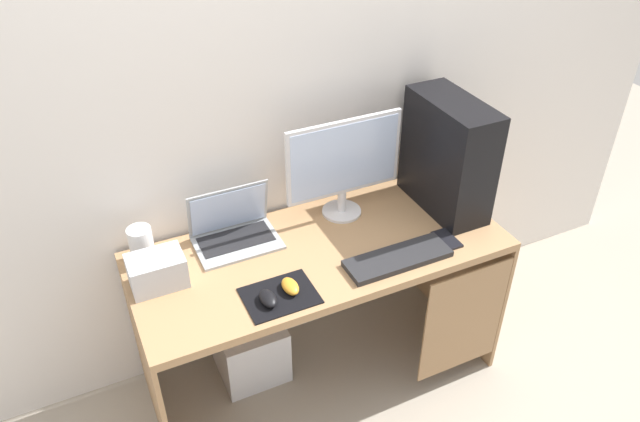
{
  "coord_description": "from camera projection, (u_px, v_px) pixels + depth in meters",
  "views": [
    {
      "loc": [
        -0.81,
        -1.71,
        2.23
      ],
      "look_at": [
        0.0,
        0.0,
        0.91
      ],
      "focal_mm": 34.22,
      "sensor_mm": 36.0,
      "label": 1
    }
  ],
  "objects": [
    {
      "name": "ground_plane",
      "position": [
        320.0,
        371.0,
        2.82
      ],
      "size": [
        8.0,
        8.0,
        0.0
      ],
      "primitive_type": "plane",
      "color": "#9E9384"
    },
    {
      "name": "wall_back",
      "position": [
        281.0,
        79.0,
        2.34
      ],
      "size": [
        4.0,
        0.05,
        2.6
      ],
      "color": "silver",
      "rests_on": "ground_plane"
    },
    {
      "name": "desk",
      "position": [
        325.0,
        276.0,
        2.49
      ],
      "size": [
        1.48,
        0.63,
        0.73
      ],
      "color": "#A37A51",
      "rests_on": "ground_plane"
    },
    {
      "name": "pc_tower",
      "position": [
        448.0,
        155.0,
        2.52
      ],
      "size": [
        0.19,
        0.43,
        0.49
      ],
      "primitive_type": "cube",
      "color": "black",
      "rests_on": "desk"
    },
    {
      "name": "monitor",
      "position": [
        344.0,
        164.0,
        2.46
      ],
      "size": [
        0.5,
        0.17,
        0.44
      ],
      "color": "silver",
      "rests_on": "desk"
    },
    {
      "name": "laptop",
      "position": [
        234.0,
        231.0,
        2.43
      ],
      "size": [
        0.33,
        0.22,
        0.23
      ],
      "color": "#9EA3A8",
      "rests_on": "desk"
    },
    {
      "name": "speaker",
      "position": [
        142.0,
        245.0,
        2.31
      ],
      "size": [
        0.09,
        0.09,
        0.15
      ],
      "primitive_type": "cylinder",
      "color": "white",
      "rests_on": "desk"
    },
    {
      "name": "projector",
      "position": [
        157.0,
        271.0,
        2.2
      ],
      "size": [
        0.2,
        0.14,
        0.12
      ],
      "primitive_type": "cube",
      "color": "#B7BCC6",
      "rests_on": "desk"
    },
    {
      "name": "keyboard",
      "position": [
        398.0,
        258.0,
        2.34
      ],
      "size": [
        0.42,
        0.14,
        0.02
      ],
      "primitive_type": "cube",
      "color": "#232326",
      "rests_on": "desk"
    },
    {
      "name": "mousepad",
      "position": [
        280.0,
        296.0,
        2.18
      ],
      "size": [
        0.26,
        0.2,
        0.0
      ],
      "primitive_type": "cube",
      "color": "black",
      "rests_on": "desk"
    },
    {
      "name": "mouse_left",
      "position": [
        290.0,
        286.0,
        2.19
      ],
      "size": [
        0.06,
        0.1,
        0.03
      ],
      "primitive_type": "ellipsoid",
      "color": "orange",
      "rests_on": "mousepad"
    },
    {
      "name": "mouse_right",
      "position": [
        268.0,
        298.0,
        2.14
      ],
      "size": [
        0.06,
        0.1,
        0.03
      ],
      "primitive_type": "ellipsoid",
      "color": "black",
      "rests_on": "mousepad"
    },
    {
      "name": "cell_phone",
      "position": [
        447.0,
        239.0,
        2.45
      ],
      "size": [
        0.07,
        0.13,
        0.01
      ],
      "primitive_type": "cube",
      "color": "black",
      "rests_on": "desk"
    },
    {
      "name": "subwoofer",
      "position": [
        250.0,
        347.0,
        2.75
      ],
      "size": [
        0.29,
        0.29,
        0.29
      ],
      "primitive_type": "cube",
      "color": "silver",
      "rests_on": "ground_plane"
    }
  ]
}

